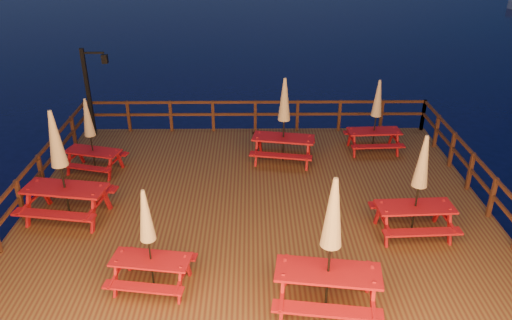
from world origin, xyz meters
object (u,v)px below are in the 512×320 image
object	(u,v)px
picnic_table_0	(284,119)
picnic_table_1	(331,244)
picnic_table_2	(60,165)
lamp_post	(92,84)

from	to	relation	value
picnic_table_0	picnic_table_1	distance (m)	6.35
picnic_table_1	picnic_table_2	size ratio (longest dim) A/B	0.99
picnic_table_0	picnic_table_1	size ratio (longest dim) A/B	0.92
lamp_post	picnic_table_0	world-z (taller)	lamp_post
picnic_table_0	picnic_table_1	bearing A→B (deg)	-75.35
lamp_post	picnic_table_0	distance (m)	6.57
picnic_table_0	picnic_table_2	size ratio (longest dim) A/B	0.92
picnic_table_1	picnic_table_2	xyz separation A→B (m)	(-6.02, 3.21, 0.01)
lamp_post	picnic_table_0	xyz separation A→B (m)	(6.22, -2.07, -0.42)
lamp_post	picnic_table_2	world-z (taller)	lamp_post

